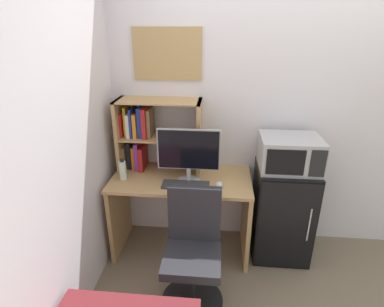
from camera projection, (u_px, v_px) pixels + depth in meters
The scene contains 11 objects.
wall_back at pixel (334, 114), 2.73m from camera, with size 6.40×0.04×2.60m, color silver.
desk at pixel (182, 201), 2.83m from camera, with size 1.24×0.62×0.78m.
hutch_bookshelf at pixel (148, 133), 2.80m from camera, with size 0.75×0.30×0.66m.
monitor at pixel (189, 153), 2.57m from camera, with size 0.53×0.20×0.48m.
keyboard at pixel (186, 185), 2.59m from camera, with size 0.40×0.14×0.02m, color #333338.
computer_mouse at pixel (219, 185), 2.59m from camera, with size 0.06×0.09×0.03m, color silver.
water_bottle at pixel (123, 170), 2.69m from camera, with size 0.06×0.06×0.19m.
mini_fridge at pixel (282, 212), 2.83m from camera, with size 0.51×0.50×0.89m.
microwave at pixel (290, 153), 2.61m from camera, with size 0.50×0.41×0.28m.
desk_chair at pixel (193, 257), 2.34m from camera, with size 0.48×0.48×0.94m.
wall_corkboard at pixel (167, 54), 2.63m from camera, with size 0.59×0.02×0.43m, color tan.
Camera 1 is at (-0.61, -2.74, 2.03)m, focal length 28.80 mm.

